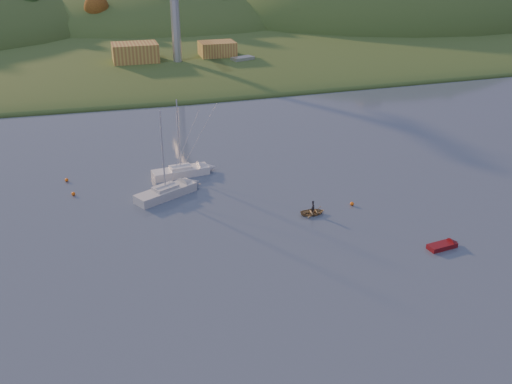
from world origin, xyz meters
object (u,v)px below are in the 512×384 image
object	(u,v)px
red_tender	(447,244)
sailboat_near	(181,171)
canoe	(313,212)
sailboat_far	(166,192)

from	to	relation	value
red_tender	sailboat_near	bearing A→B (deg)	123.31
sailboat_near	canoe	xyz separation A→B (m)	(13.77, -16.93, -0.41)
canoe	red_tender	distance (m)	16.46
sailboat_near	sailboat_far	world-z (taller)	sailboat_far
sailboat_near	sailboat_far	distance (m)	7.31
sailboat_near	sailboat_far	xyz separation A→B (m)	(-3.10, -6.61, 0.03)
sailboat_far	canoe	size ratio (longest dim) A/B	3.85
sailboat_near	canoe	distance (m)	21.83
sailboat_far	canoe	bearing A→B (deg)	-59.31
canoe	red_tender	xyz separation A→B (m)	(11.52, -11.76, -0.04)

